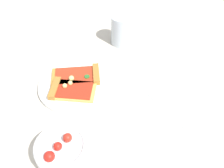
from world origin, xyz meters
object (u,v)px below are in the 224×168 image
object	(u,v)px
pizza_slice_near	(79,76)
paper_napkin	(179,101)
pizza_slice_far	(70,90)
plate	(76,85)
salad_bowl	(61,151)
soda_glass	(121,31)

from	to	relation	value
pizza_slice_near	paper_napkin	distance (m)	0.32
paper_napkin	pizza_slice_near	bearing A→B (deg)	35.01
pizza_slice_near	pizza_slice_far	size ratio (longest dim) A/B	1.13
pizza_slice_near	pizza_slice_far	distance (m)	0.07
plate	paper_napkin	bearing A→B (deg)	-139.76
plate	pizza_slice_far	size ratio (longest dim) A/B	1.53
pizza_slice_near	pizza_slice_far	world-z (taller)	pizza_slice_near
salad_bowl	soda_glass	distance (m)	0.51
pizza_slice_near	paper_napkin	xyz separation A→B (m)	(-0.26, -0.18, -0.02)
pizza_slice_near	soda_glass	world-z (taller)	soda_glass
plate	pizza_slice_near	size ratio (longest dim) A/B	1.36
salad_bowl	soda_glass	xyz separation A→B (m)	(0.28, -0.42, 0.02)
plate	salad_bowl	world-z (taller)	salad_bowl
pizza_slice_far	paper_napkin	bearing A→B (deg)	-133.67
plate	soda_glass	bearing A→B (deg)	-70.21
salad_bowl	pizza_slice_near	bearing A→B (deg)	-41.66
pizza_slice_near	soda_glass	distance (m)	0.25
pizza_slice_far	paper_napkin	xyz separation A→B (m)	(-0.23, -0.24, -0.02)
salad_bowl	soda_glass	size ratio (longest dim) A/B	1.12
soda_glass	paper_napkin	distance (m)	0.35
pizza_slice_near	salad_bowl	world-z (taller)	salad_bowl
plate	pizza_slice_far	distance (m)	0.04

